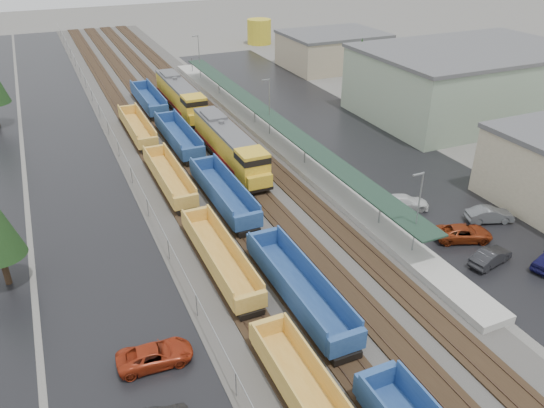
{
  "coord_description": "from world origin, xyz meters",
  "views": [
    {
      "loc": [
        -16.79,
        -9.57,
        25.63
      ],
      "look_at": [
        0.99,
        30.17,
        2.0
      ],
      "focal_mm": 35.0,
      "sensor_mm": 36.0,
      "label": 1
    }
  ],
  "objects_px": {
    "locomotive_lead": "(230,146)",
    "parked_car_east_b": "(464,233)",
    "parked_car_west_c": "(155,355)",
    "parked_car_east_c": "(404,202)",
    "well_string_blue": "(255,234)",
    "storage_tank": "(259,32)",
    "well_string_yellow": "(220,257)",
    "parked_car_east_a": "(490,257)",
    "parked_car_east_e": "(490,215)",
    "locomotive_trail": "(181,97)"
  },
  "relations": [
    {
      "from": "well_string_yellow",
      "to": "parked_car_east_e",
      "type": "bearing_deg",
      "value": -7.04
    },
    {
      "from": "locomotive_trail",
      "to": "parked_car_east_a",
      "type": "distance_m",
      "value": 50.59
    },
    {
      "from": "locomotive_lead",
      "to": "well_string_blue",
      "type": "distance_m",
      "value": 17.77
    },
    {
      "from": "well_string_blue",
      "to": "parked_car_east_a",
      "type": "distance_m",
      "value": 19.9
    },
    {
      "from": "parked_car_east_a",
      "to": "well_string_blue",
      "type": "bearing_deg",
      "value": 45.6
    },
    {
      "from": "parked_car_east_c",
      "to": "locomotive_trail",
      "type": "bearing_deg",
      "value": 40.55
    },
    {
      "from": "parked_car_east_c",
      "to": "locomotive_lead",
      "type": "bearing_deg",
      "value": 58.24
    },
    {
      "from": "storage_tank",
      "to": "parked_car_west_c",
      "type": "bearing_deg",
      "value": -116.79
    },
    {
      "from": "locomotive_trail",
      "to": "parked_car_west_c",
      "type": "bearing_deg",
      "value": -107.49
    },
    {
      "from": "well_string_yellow",
      "to": "parked_car_east_e",
      "type": "xyz_separation_m",
      "value": [
        25.94,
        -3.2,
        -0.4
      ]
    },
    {
      "from": "locomotive_lead",
      "to": "parked_car_east_b",
      "type": "height_order",
      "value": "locomotive_lead"
    },
    {
      "from": "parked_car_east_c",
      "to": "storage_tank",
      "type": "bearing_deg",
      "value": 10.42
    },
    {
      "from": "parked_car_east_a",
      "to": "parked_car_east_c",
      "type": "height_order",
      "value": "parked_car_east_c"
    },
    {
      "from": "well_string_yellow",
      "to": "storage_tank",
      "type": "relative_size",
      "value": 14.89
    },
    {
      "from": "locomotive_lead",
      "to": "parked_car_east_b",
      "type": "xyz_separation_m",
      "value": [
        13.41,
        -24.03,
        -1.67
      ]
    },
    {
      "from": "locomotive_trail",
      "to": "parked_car_east_c",
      "type": "distance_m",
      "value": 39.96
    },
    {
      "from": "well_string_blue",
      "to": "parked_car_east_b",
      "type": "height_order",
      "value": "well_string_blue"
    },
    {
      "from": "well_string_yellow",
      "to": "parked_car_east_b",
      "type": "relative_size",
      "value": 15.95
    },
    {
      "from": "parked_car_east_b",
      "to": "parked_car_east_c",
      "type": "distance_m",
      "value": 7.1
    },
    {
      "from": "storage_tank",
      "to": "well_string_yellow",
      "type": "bearing_deg",
      "value": -115.0
    },
    {
      "from": "well_string_yellow",
      "to": "parked_car_east_a",
      "type": "relative_size",
      "value": 19.08
    },
    {
      "from": "storage_tank",
      "to": "parked_car_east_a",
      "type": "relative_size",
      "value": 1.28
    },
    {
      "from": "parked_car_east_a",
      "to": "parked_car_east_b",
      "type": "distance_m",
      "value": 3.92
    },
    {
      "from": "parked_car_east_e",
      "to": "parked_car_west_c",
      "type": "bearing_deg",
      "value": 118.04
    },
    {
      "from": "locomotive_lead",
      "to": "parked_car_east_a",
      "type": "height_order",
      "value": "locomotive_lead"
    },
    {
      "from": "well_string_yellow",
      "to": "parked_car_west_c",
      "type": "height_order",
      "value": "well_string_yellow"
    },
    {
      "from": "parked_car_east_a",
      "to": "parked_car_east_c",
      "type": "relative_size",
      "value": 0.86
    },
    {
      "from": "locomotive_lead",
      "to": "parked_car_west_c",
      "type": "bearing_deg",
      "value": -119.01
    },
    {
      "from": "well_string_yellow",
      "to": "storage_tank",
      "type": "height_order",
      "value": "storage_tank"
    },
    {
      "from": "locomotive_lead",
      "to": "locomotive_trail",
      "type": "distance_m",
      "value": 21.0
    },
    {
      "from": "locomotive_trail",
      "to": "well_string_blue",
      "type": "height_order",
      "value": "locomotive_trail"
    },
    {
      "from": "locomotive_lead",
      "to": "parked_car_west_c",
      "type": "distance_m",
      "value": 31.64
    },
    {
      "from": "well_string_yellow",
      "to": "parked_car_east_b",
      "type": "height_order",
      "value": "well_string_yellow"
    },
    {
      "from": "locomotive_lead",
      "to": "locomotive_trail",
      "type": "height_order",
      "value": "same"
    },
    {
      "from": "parked_car_east_b",
      "to": "parked_car_east_e",
      "type": "bearing_deg",
      "value": -50.06
    },
    {
      "from": "locomotive_lead",
      "to": "parked_car_east_b",
      "type": "bearing_deg",
      "value": -60.84
    },
    {
      "from": "storage_tank",
      "to": "parked_car_east_a",
      "type": "height_order",
      "value": "storage_tank"
    },
    {
      "from": "locomotive_lead",
      "to": "well_string_blue",
      "type": "bearing_deg",
      "value": -103.03
    },
    {
      "from": "well_string_yellow",
      "to": "well_string_blue",
      "type": "relative_size",
      "value": 0.81
    },
    {
      "from": "parked_car_west_c",
      "to": "locomotive_trail",
      "type": "bearing_deg",
      "value": -13.92
    },
    {
      "from": "parked_car_west_c",
      "to": "parked_car_east_b",
      "type": "distance_m",
      "value": 28.96
    },
    {
      "from": "well_string_blue",
      "to": "storage_tank",
      "type": "bearing_deg",
      "value": 66.88
    },
    {
      "from": "well_string_blue",
      "to": "locomotive_lead",
      "type": "bearing_deg",
      "value": 76.97
    },
    {
      "from": "locomotive_lead",
      "to": "well_string_blue",
      "type": "relative_size",
      "value": 0.2
    },
    {
      "from": "storage_tank",
      "to": "parked_car_east_b",
      "type": "relative_size",
      "value": 1.07
    },
    {
      "from": "storage_tank",
      "to": "locomotive_lead",
      "type": "bearing_deg",
      "value": -115.76
    },
    {
      "from": "parked_car_west_c",
      "to": "well_string_blue",
      "type": "bearing_deg",
      "value": -44.0
    },
    {
      "from": "locomotive_trail",
      "to": "well_string_blue",
      "type": "bearing_deg",
      "value": -95.97
    },
    {
      "from": "locomotive_trail",
      "to": "parked_car_west_c",
      "type": "height_order",
      "value": "locomotive_trail"
    },
    {
      "from": "parked_car_west_c",
      "to": "parked_car_east_c",
      "type": "height_order",
      "value": "parked_car_east_c"
    }
  ]
}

